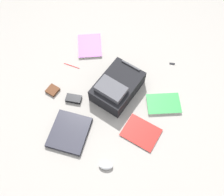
{
  "coord_description": "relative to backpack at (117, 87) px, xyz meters",
  "views": [
    {
      "loc": [
        -0.93,
        -0.29,
        1.86
      ],
      "look_at": [
        0.01,
        0.0,
        0.02
      ],
      "focal_mm": 41.71,
      "sensor_mm": 36.0,
      "label": 1
    }
  ],
  "objects": [
    {
      "name": "earbud_pouch",
      "position": [
        -0.15,
        0.51,
        -0.06
      ],
      "size": [
        0.11,
        0.11,
        0.02
      ],
      "primitive_type": "cube",
      "rotation": [
        0.0,
        0.0,
        -0.27
      ],
      "color": "#59331E",
      "rests_on": "ground_plane"
    },
    {
      "name": "ground_plane",
      "position": [
        -0.09,
        0.01,
        -0.08
      ],
      "size": [
        3.64,
        3.64,
        0.0
      ],
      "primitive_type": "plane",
      "color": "gray"
    },
    {
      "name": "pen_black",
      "position": [
        0.13,
        0.45,
        -0.07
      ],
      "size": [
        0.02,
        0.15,
        0.01
      ],
      "primitive_type": "cylinder",
      "rotation": [
        1.57,
        0.0,
        -0.07
      ],
      "color": "red",
      "rests_on": "ground_plane"
    },
    {
      "name": "book_blue",
      "position": [
        -0.0,
        -0.39,
        -0.07
      ],
      "size": [
        0.26,
        0.31,
        0.02
      ],
      "color": "silver",
      "rests_on": "ground_plane"
    },
    {
      "name": "book_manual",
      "position": [
        -0.29,
        -0.28,
        -0.07
      ],
      "size": [
        0.26,
        0.31,
        0.01
      ],
      "color": "silver",
      "rests_on": "ground_plane"
    },
    {
      "name": "power_brick",
      "position": [
        -0.17,
        0.31,
        -0.06
      ],
      "size": [
        0.08,
        0.13,
        0.03
      ],
      "primitive_type": "cube",
      "rotation": [
        0.0,
        0.0,
        0.11
      ],
      "color": "black",
      "rests_on": "ground_plane"
    },
    {
      "name": "usb_stick",
      "position": [
        0.41,
        -0.38,
        -0.07
      ],
      "size": [
        0.02,
        0.05,
        0.01
      ],
      "primitive_type": "cube",
      "rotation": [
        0.0,
        0.0,
        0.13
      ],
      "color": "black",
      "rests_on": "ground_plane"
    },
    {
      "name": "laptop",
      "position": [
        -0.45,
        0.24,
        -0.06
      ],
      "size": [
        0.32,
        0.28,
        0.03
      ],
      "color": "#24242C",
      "rests_on": "ground_plane"
    },
    {
      "name": "computer_mouse",
      "position": [
        -0.61,
        -0.1,
        -0.06
      ],
      "size": [
        0.08,
        0.11,
        0.04
      ],
      "primitive_type": "ellipsoid",
      "rotation": [
        0.0,
        0.0,
        0.2
      ],
      "color": "silver",
      "rests_on": "ground_plane"
    },
    {
      "name": "backpack",
      "position": [
        0.0,
        0.0,
        0.0
      ],
      "size": [
        0.47,
        0.39,
        0.18
      ],
      "color": "black",
      "rests_on": "ground_plane"
    },
    {
      "name": "book_red",
      "position": [
        0.38,
        0.37,
        -0.07
      ],
      "size": [
        0.32,
        0.29,
        0.02
      ],
      "color": "silver",
      "rests_on": "ground_plane"
    }
  ]
}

